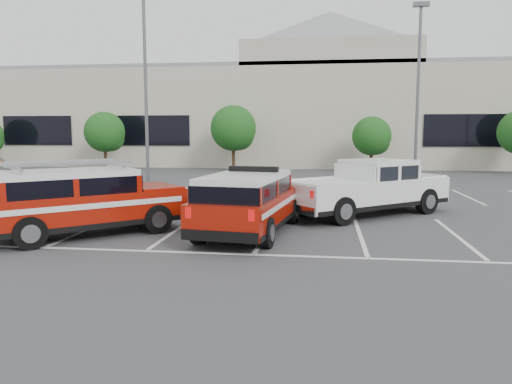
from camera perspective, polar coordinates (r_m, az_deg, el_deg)
ground at (r=14.84m, az=1.26°, el=-4.52°), size 120.00×120.00×0.00m
stall_markings at (r=19.25m, az=2.77°, el=-1.85°), size 23.00×15.00×0.01m
convention_building at (r=46.37m, az=6.01°, el=9.13°), size 60.00×16.99×13.20m
tree_left at (r=40.07m, az=-16.76°, el=6.43°), size 3.07×3.07×4.42m
tree_mid_left at (r=37.08m, az=-2.45°, el=7.11°), size 3.37×3.37×4.85m
tree_mid_right at (r=36.66m, az=13.22°, el=6.10°), size 2.77×2.77×3.99m
light_pole_left at (r=28.24m, az=-12.49°, el=11.35°), size 0.90×0.60×10.24m
light_pole_mid at (r=31.00m, az=18.01°, el=10.77°), size 0.90×0.60×10.24m
fire_chief_suv at (r=14.41m, az=-0.74°, el=-1.69°), size 2.68×5.68×1.92m
white_pickup at (r=18.05m, az=12.59°, el=-0.14°), size 6.22×5.78×1.94m
ladder_suv at (r=15.00m, az=-19.25°, el=-1.50°), size 5.37×5.24×2.12m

